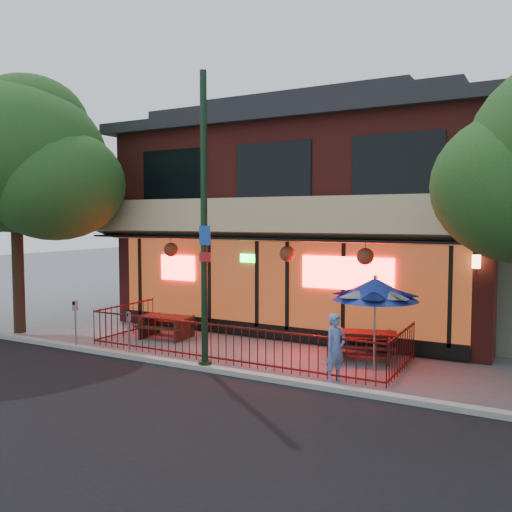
{
  "coord_description": "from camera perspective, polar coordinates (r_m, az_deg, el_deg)",
  "views": [
    {
      "loc": [
        7.14,
        -10.99,
        3.6
      ],
      "look_at": [
        0.08,
        2.0,
        2.56
      ],
      "focal_mm": 38.0,
      "sensor_mm": 36.0,
      "label": 1
    }
  ],
  "objects": [
    {
      "name": "ground",
      "position": [
        13.59,
        -4.43,
        -11.36
      ],
      "size": [
        80.0,
        80.0,
        0.0
      ],
      "primitive_type": "plane",
      "color": "gray",
      "rests_on": "ground"
    },
    {
      "name": "curb",
      "position": [
        13.17,
        -5.64,
        -11.6
      ],
      "size": [
        80.0,
        0.25,
        0.12
      ],
      "primitive_type": "cube",
      "color": "#999993",
      "rests_on": "ground"
    },
    {
      "name": "restaurant_building",
      "position": [
        19.46,
        7.02,
        5.52
      ],
      "size": [
        12.96,
        9.49,
        8.05
      ],
      "color": "maroon",
      "rests_on": "ground"
    },
    {
      "name": "patio_fence",
      "position": [
        13.85,
        -3.3,
        -8.37
      ],
      "size": [
        8.44,
        2.62,
        1.0
      ],
      "color": "#4E1010",
      "rests_on": "ground"
    },
    {
      "name": "street_light",
      "position": [
        12.77,
        -5.48,
        1.97
      ],
      "size": [
        0.43,
        0.32,
        7.0
      ],
      "color": "black",
      "rests_on": "ground"
    },
    {
      "name": "street_tree_left",
      "position": [
        18.62,
        -23.79,
        10.05
      ],
      "size": [
        5.6,
        5.6,
        8.05
      ],
      "color": "#312218",
      "rests_on": "ground"
    },
    {
      "name": "picnic_table_left",
      "position": [
        16.6,
        -9.38,
        -7.01
      ],
      "size": [
        1.69,
        1.36,
        0.67
      ],
      "color": "#371F14",
      "rests_on": "ground"
    },
    {
      "name": "picnic_table_right",
      "position": [
        14.29,
        11.27,
        -8.76
      ],
      "size": [
        1.89,
        1.61,
        0.7
      ],
      "color": "#341912",
      "rests_on": "ground"
    },
    {
      "name": "patio_umbrella",
      "position": [
        12.94,
        12.42,
        -3.43
      ],
      "size": [
        2.0,
        1.99,
        2.28
      ],
      "color": "gray",
      "rests_on": "ground"
    },
    {
      "name": "pedestrian",
      "position": [
        12.14,
        8.38,
        -9.57
      ],
      "size": [
        0.56,
        0.66,
        1.52
      ],
      "primitive_type": "imported",
      "rotation": [
        0.0,
        0.0,
        1.14
      ],
      "color": "#5E7DBC",
      "rests_on": "ground"
    },
    {
      "name": "parking_meter_near",
      "position": [
        14.5,
        -13.26,
        -7.24
      ],
      "size": [
        0.13,
        0.12,
        1.18
      ],
      "color": "gray",
      "rests_on": "ground"
    },
    {
      "name": "parking_meter_far",
      "position": [
        15.69,
        -18.49,
        -6.02
      ],
      "size": [
        0.15,
        0.14,
        1.36
      ],
      "color": "#979B9F",
      "rests_on": "ground"
    }
  ]
}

